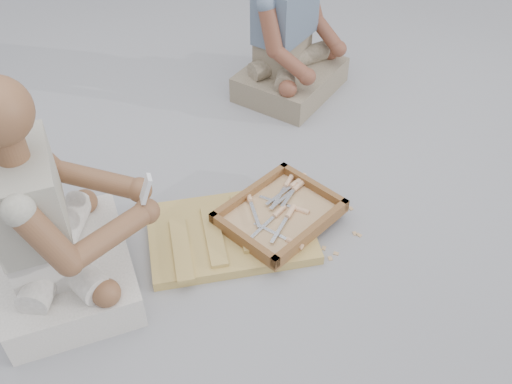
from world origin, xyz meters
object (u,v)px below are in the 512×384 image
carved_panel (231,233)px  companion (290,43)px  tool_tray (280,214)px  craftsman (51,228)px

carved_panel → companion: bearing=44.4°
tool_tray → companion: size_ratio=0.63×
tool_tray → craftsman: craftsman is taller
carved_panel → tool_tray: 0.21m
carved_panel → craftsman: craftsman is taller
companion → craftsman: bearing=0.2°
tool_tray → craftsman: 0.86m
tool_tray → carved_panel: bearing=167.2°
tool_tray → companion: bearing=54.2°
carved_panel → companion: companion is taller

